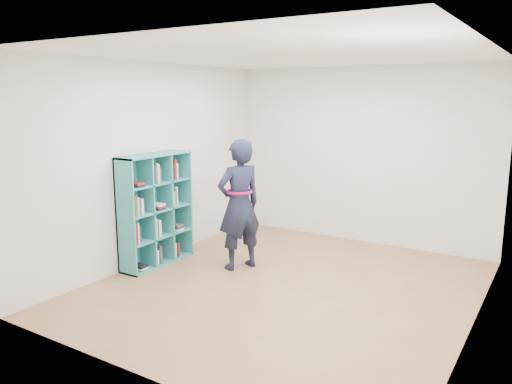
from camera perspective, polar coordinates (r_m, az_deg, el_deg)
The scene contains 9 objects.
floor at distance 5.88m, azimuth 3.43°, elevation -10.75°, with size 4.50×4.50×0.00m, color brown.
ceiling at distance 5.49m, azimuth 3.75°, elevation 15.39°, with size 4.50×4.50×0.00m, color white.
wall_left at distance 6.72m, azimuth -11.59°, elevation 3.24°, with size 0.02×4.50×2.60m, color silver.
wall_right at distance 4.92m, azimuth 24.48°, elevation -0.25°, with size 0.02×4.50×2.60m, color silver.
wall_back at distance 7.57m, azimuth 11.78°, elevation 4.08°, with size 4.00×0.02×2.60m, color silver.
wall_front at distance 3.76m, azimuth -13.11°, elevation -2.74°, with size 4.00×0.02×2.60m, color silver.
bookshelf at distance 6.60m, azimuth -11.55°, elevation -2.10°, with size 0.32×1.09×1.45m.
person at distance 6.27m, azimuth -1.94°, elevation -1.45°, with size 0.61×0.71×1.65m.
smartphone at distance 6.43m, azimuth -1.94°, elevation -0.16°, with size 0.03×0.11×0.13m.
Camera 1 is at (2.61, -4.81, 2.17)m, focal length 35.00 mm.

